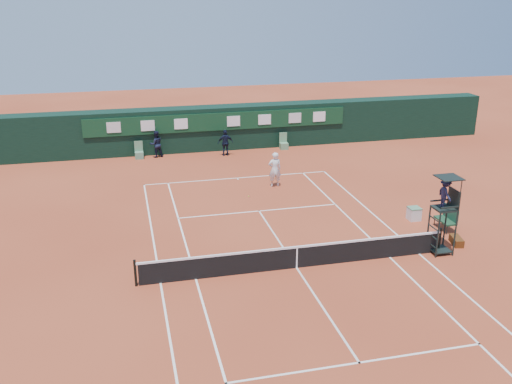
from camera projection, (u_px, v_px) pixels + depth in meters
ground at (296, 268)px, 23.16m from camera, size 90.00×90.00×0.00m
court_lines at (296, 268)px, 23.16m from camera, size 11.05×23.85×0.01m
tennis_net at (297, 257)px, 22.99m from camera, size 12.90×0.10×1.10m
back_wall at (217, 128)px, 39.80m from camera, size 40.00×1.65×3.00m
linesman_chair_left at (139, 154)px, 37.85m from camera, size 0.55×0.50×1.15m
linesman_chair_right at (284, 145)px, 40.04m from camera, size 0.55×0.50×1.15m
umpire_chair at (445, 199)px, 23.66m from camera, size 0.96×0.95×3.42m
player_bench at (448, 217)px, 26.67m from camera, size 0.56×1.20×1.10m
tennis_bag at (456, 241)px, 25.24m from camera, size 0.56×0.95×0.33m
cooler at (414, 214)px, 27.84m from camera, size 0.57×0.57×0.65m
tennis_ball at (249, 196)px, 30.97m from camera, size 0.07×0.07×0.07m
player at (275, 169)px, 32.30m from camera, size 0.74×0.50×2.02m
ball_kid_left at (156, 144)px, 37.96m from camera, size 0.99×0.84×1.79m
ball_kid_right at (226, 143)px, 38.31m from camera, size 1.05×0.47×1.78m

